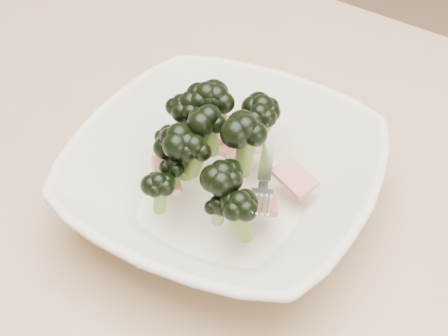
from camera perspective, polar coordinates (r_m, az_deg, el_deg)
The scene contains 2 objects.
dining_table at distance 0.71m, azimuth 2.33°, elevation -8.04°, with size 1.20×0.80×0.75m.
broccoli_dish at distance 0.60m, azimuth -0.15°, elevation -0.46°, with size 0.33×0.33×0.13m.
Camera 1 is at (0.23, -0.37, 1.22)m, focal length 50.00 mm.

